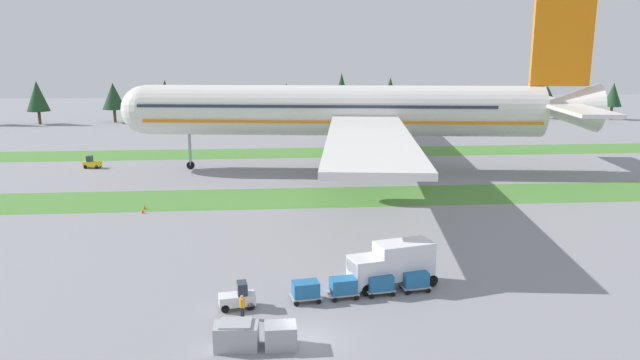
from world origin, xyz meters
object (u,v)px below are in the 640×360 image
cargo_dolly_third (380,283)px  uld_container_0 (230,336)px  uld_container_3 (281,336)px  taxiway_marker_0 (144,207)px  airliner (355,110)px  cargo_dolly_second (343,286)px  baggage_tug (238,298)px  uld_container_2 (242,336)px  cargo_dolly_fourth (415,279)px  catering_truck (393,263)px  pushback_tractor (92,163)px  ground_crew_marshaller (242,306)px  uld_container_1 (236,335)px  cargo_dolly_lead (306,290)px  taxiway_marker_1 (143,211)px

cargo_dolly_third → uld_container_0: (-10.89, -7.60, -0.11)m
uld_container_3 → taxiway_marker_0: size_ratio=3.93×
airliner → cargo_dolly_second: (-7.42, -47.51, -8.40)m
baggage_tug → uld_container_2: 5.95m
cargo_dolly_fourth → catering_truck: bearing=49.1°
baggage_tug → uld_container_3: 6.74m
pushback_tractor → uld_container_2: (26.33, -60.07, -0.04)m
cargo_dolly_second → uld_container_0: size_ratio=1.20×
cargo_dolly_third → ground_crew_marshaller: 10.86m
cargo_dolly_third → uld_container_2: bearing=118.0°
pushback_tractor → uld_container_3: 66.70m
baggage_tug → uld_container_2: size_ratio=1.38×
airliner → uld_container_2: size_ratio=44.28×
uld_container_2 → baggage_tug: bearing=95.6°
uld_container_3 → ground_crew_marshaller: bearing=121.0°
uld_container_0 → baggage_tug: bearing=88.1°
cargo_dolly_second → ground_crew_marshaller: (-7.44, -2.96, 0.03)m
cargo_dolly_fourth → taxiway_marker_0: cargo_dolly_fourth is taller
airliner → cargo_dolly_second: 48.81m
cargo_dolly_third → catering_truck: 2.19m
uld_container_0 → uld_container_1: bearing=16.2°
airliner → cargo_dolly_lead: 49.76m
catering_truck → uld_container_0: (-12.21, -9.01, -1.15)m
taxiway_marker_1 → uld_container_0: bearing=-69.6°
baggage_tug → taxiway_marker_0: baggage_tug is taller
pushback_tractor → taxiway_marker_1: 30.67m
ground_crew_marshaller → uld_container_2: bearing=-26.1°
cargo_dolly_lead → cargo_dolly_fourth: 8.70m
uld_container_1 → taxiway_marker_1: (-12.45, 32.43, -0.59)m
airliner → cargo_dolly_second: size_ratio=36.84×
airliner → uld_container_3: 56.78m
taxiway_marker_0 → pushback_tractor: bearing=117.3°
pushback_tractor → taxiway_marker_1: bearing=33.6°
cargo_dolly_third → uld_container_0: bearing=116.1°
cargo_dolly_fourth → catering_truck: size_ratio=0.33×
cargo_dolly_third → pushback_tractor: size_ratio=0.87×
cargo_dolly_fourth → uld_container_3: bearing=118.8°
taxiway_marker_0 → uld_container_3: bearing=-65.9°
baggage_tug → cargo_dolly_third: baggage_tug is taller
cargo_dolly_lead → cargo_dolly_fourth: size_ratio=1.00×
uld_container_2 → cargo_dolly_lead: bearing=56.8°
cargo_dolly_third → cargo_dolly_fourth: same height
cargo_dolly_third → uld_container_0: 13.28m
cargo_dolly_lead → uld_container_2: uld_container_2 is taller
cargo_dolly_second → uld_container_0: uld_container_0 is taller
cargo_dolly_fourth → uld_container_2: uld_container_2 is taller
uld_container_2 → pushback_tractor: bearing=113.7°
cargo_dolly_second → ground_crew_marshaller: ground_crew_marshaller is taller
airliner → taxiway_marker_0: size_ratio=173.89×
cargo_dolly_third → catering_truck: size_ratio=0.33×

